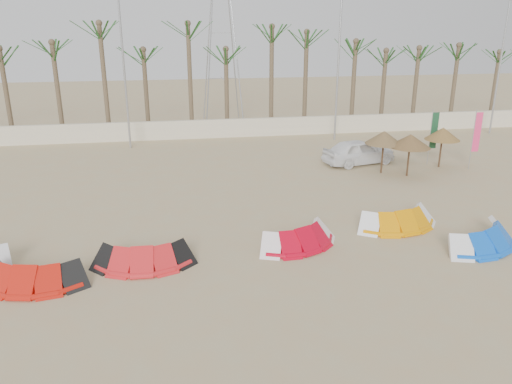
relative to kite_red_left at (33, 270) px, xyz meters
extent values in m
plane|color=tan|center=(7.86, -2.22, -0.42)|extent=(120.00, 120.00, 0.00)
cube|color=beige|center=(7.86, 19.78, 0.23)|extent=(60.00, 0.30, 1.30)
cylinder|color=brown|center=(-6.14, 21.28, 2.83)|extent=(0.32, 0.32, 6.50)
ellipsoid|color=#194719|center=(-6.14, 21.28, 6.08)|extent=(4.00, 4.00, 2.40)
cylinder|color=brown|center=(3.86, 21.28, 2.83)|extent=(0.32, 0.32, 6.50)
ellipsoid|color=#194719|center=(3.86, 21.28, 6.08)|extent=(4.00, 4.00, 2.40)
cylinder|color=brown|center=(13.86, 21.28, 2.83)|extent=(0.32, 0.32, 6.50)
ellipsoid|color=#194719|center=(13.86, 21.28, 6.08)|extent=(4.00, 4.00, 2.40)
cylinder|color=brown|center=(23.86, 21.28, 2.83)|extent=(0.32, 0.32, 6.50)
ellipsoid|color=#194719|center=(23.86, 21.28, 6.08)|extent=(4.00, 4.00, 2.40)
cylinder|color=#A5A8AD|center=(1.86, 17.78, 5.08)|extent=(0.14, 0.14, 11.00)
cylinder|color=#A5A8AD|center=(15.86, 17.78, 5.08)|extent=(0.14, 0.14, 11.00)
cylinder|color=#A5A8AD|center=(27.86, 17.78, 5.08)|extent=(0.14, 0.14, 11.00)
cube|color=white|center=(-1.20, 1.67, -0.17)|extent=(0.97, 1.25, 0.40)
cylinder|color=red|center=(0.00, -0.31, -0.32)|extent=(3.12, 0.83, 0.20)
cube|color=black|center=(1.42, -0.21, -0.17)|extent=(0.81, 1.20, 0.40)
cylinder|color=red|center=(3.42, 0.44, -0.32)|extent=(3.07, 0.31, 0.20)
cube|color=black|center=(2.04, 0.54, -0.17)|extent=(0.64, 1.12, 0.40)
cube|color=black|center=(4.79, 0.54, -0.17)|extent=(0.64, 1.12, 0.40)
cylinder|color=red|center=(9.01, 1.05, -0.32)|extent=(2.75, 1.37, 0.20)
cube|color=white|center=(7.69, 1.15, -0.17)|extent=(0.99, 1.25, 0.40)
cube|color=white|center=(10.32, 1.15, -0.17)|extent=(0.99, 1.25, 0.40)
cylinder|color=orange|center=(13.38, 2.12, -0.32)|extent=(3.15, 0.82, 0.20)
cube|color=white|center=(11.95, 2.22, -0.17)|extent=(0.80, 1.20, 0.40)
cube|color=white|center=(14.81, 2.22, -0.17)|extent=(0.80, 1.20, 0.40)
cylinder|color=blue|center=(15.65, -0.08, -0.32)|extent=(2.97, 1.69, 0.20)
cube|color=white|center=(14.19, 0.02, -0.17)|extent=(1.04, 1.25, 0.40)
cylinder|color=#4C331E|center=(16.97, 8.78, 0.67)|extent=(0.10, 0.10, 2.18)
cone|color=brown|center=(16.97, 8.78, 1.51)|extent=(2.18, 2.18, 0.70)
cylinder|color=#4C331E|center=(15.81, 9.52, 0.70)|extent=(0.10, 0.10, 2.24)
cone|color=brown|center=(15.81, 9.52, 1.57)|extent=(2.00, 2.00, 0.70)
cylinder|color=#4C331E|center=(19.54, 10.08, 0.67)|extent=(0.10, 0.10, 2.19)
cone|color=olive|center=(19.54, 10.08, 1.52)|extent=(1.95, 1.95, 0.70)
cylinder|color=#A5A8AD|center=(21.00, 9.44, 1.27)|extent=(0.04, 0.04, 3.38)
cube|color=#FF3472|center=(21.22, 9.44, 1.68)|extent=(0.42, 0.02, 2.20)
cylinder|color=#A5A8AD|center=(19.15, 10.71, 1.18)|extent=(0.04, 0.04, 3.20)
cube|color=#1A4A2B|center=(19.37, 10.71, 1.57)|extent=(0.42, 0.04, 2.08)
imported|color=white|center=(15.22, 11.47, 0.31)|extent=(4.56, 2.67, 1.46)
camera|label=1|loc=(4.61, -15.19, 7.51)|focal=35.00mm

